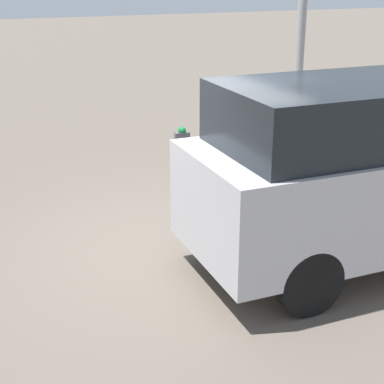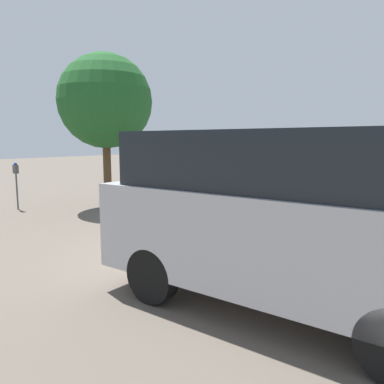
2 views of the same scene
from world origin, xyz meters
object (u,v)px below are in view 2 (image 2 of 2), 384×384
(parking_meter_near, at_px, (231,197))
(street_tree, at_px, (105,102))
(parked_van, at_px, (280,215))
(parking_meter_far, at_px, (16,175))

(parking_meter_near, relative_size, street_tree, 0.30)
(street_tree, bearing_deg, parked_van, -27.85)
(parking_meter_near, xyz_separation_m, parking_meter_far, (-7.63, 0.11, 0.03))
(parking_meter_near, height_order, parking_meter_far, parking_meter_far)
(parking_meter_far, bearing_deg, parked_van, -3.71)
(parked_van, xyz_separation_m, street_tree, (-7.33, 3.87, 2.13))
(parking_meter_near, relative_size, parked_van, 0.31)
(parked_van, bearing_deg, street_tree, 153.68)
(parking_meter_far, bearing_deg, street_tree, 50.94)
(street_tree, bearing_deg, parking_meter_near, -19.64)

